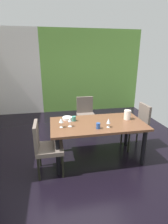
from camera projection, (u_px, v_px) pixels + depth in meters
ground_plane at (80, 158)px, 3.43m from camera, size 5.25×6.27×0.02m
back_panel_interior at (11, 73)px, 5.58m from camera, size 1.85×0.10×2.73m
garden_window_panel at (91, 72)px, 6.04m from camera, size 3.41×0.10×2.73m
dining_table at (98, 127)px, 3.24m from camera, size 1.72×0.93×0.74m
chair_left_near at (45, 145)px, 2.86m from camera, size 0.44×0.44×0.91m
chair_head_far at (86, 113)px, 4.46m from camera, size 0.44×0.45×0.91m
chair_right_far at (138, 124)px, 3.70m from camera, size 0.44×0.44×0.95m
wine_glass_south at (70, 120)px, 3.01m from camera, size 0.07×0.07×0.16m
wine_glass_corner at (61, 121)px, 2.97m from camera, size 0.08×0.08×0.17m
wine_glass_front at (108, 121)px, 2.98m from camera, size 0.07×0.07×0.16m
serving_bowl_right at (67, 118)px, 3.38m from camera, size 0.19×0.19×0.05m
cup_north at (98, 126)px, 2.95m from camera, size 0.07×0.07×0.10m
cup_west at (74, 119)px, 3.29m from camera, size 0.08×0.08×0.09m
pitcher_rear at (127, 115)px, 3.36m from camera, size 0.14×0.13×0.18m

